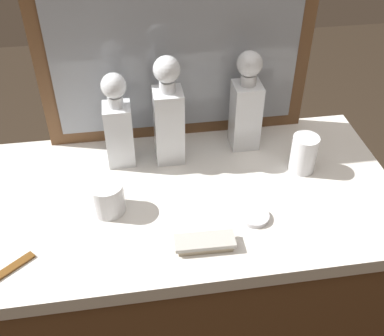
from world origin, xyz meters
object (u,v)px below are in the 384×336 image
crystal_decanter_front (169,121)px  crystal_tumbler_center (107,199)px  crystal_decanter_rear (119,128)px  crystal_tumbler_left (304,155)px  porcelain_dish (254,216)px  tortoiseshell_comb (6,271)px  crystal_decanter_far_right (246,110)px  silver_brush_far_right (204,243)px

crystal_decanter_front → crystal_tumbler_center: 0.27m
crystal_decanter_rear → crystal_tumbler_left: bearing=-13.1°
crystal_tumbler_center → porcelain_dish: crystal_tumbler_center is taller
crystal_tumbler_center → tortoiseshell_comb: size_ratio=0.73×
crystal_decanter_far_right → crystal_decanter_rear: size_ratio=1.08×
crystal_decanter_rear → crystal_decanter_front: size_ratio=0.87×
crystal_tumbler_left → porcelain_dish: size_ratio=1.45×
crystal_tumbler_center → porcelain_dish: (0.35, -0.08, -0.03)m
crystal_tumbler_center → silver_brush_far_right: 0.27m
crystal_decanter_rear → crystal_tumbler_left: size_ratio=2.56×
crystal_decanter_front → crystal_tumbler_center: bearing=-133.0°
crystal_tumbler_left → crystal_decanter_rear: bearing=166.9°
porcelain_dish → tortoiseshell_comb: 0.58m
crystal_decanter_far_right → silver_brush_far_right: 0.44m
crystal_decanter_rear → tortoiseshell_comb: bearing=-126.4°
porcelain_dish → tortoiseshell_comb: (-0.58, -0.08, -0.00)m
crystal_decanter_rear → tortoiseshell_comb: 0.46m
crystal_tumbler_left → silver_brush_far_right: crystal_tumbler_left is taller
crystal_tumbler_center → tortoiseshell_comb: crystal_tumbler_center is taller
crystal_tumbler_center → crystal_decanter_front: bearing=47.0°
crystal_decanter_far_right → porcelain_dish: bearing=-98.5°
crystal_decanter_far_right → crystal_decanter_front: 0.22m
crystal_decanter_rear → tortoiseshell_comb: (-0.27, -0.36, -0.11)m
crystal_tumbler_left → tortoiseshell_comb: crystal_tumbler_left is taller
crystal_decanter_rear → crystal_decanter_front: bearing=-3.2°
crystal_decanter_rear → silver_brush_far_right: bearing=-63.9°
porcelain_dish → crystal_tumbler_center: bearing=166.5°
crystal_decanter_front → silver_brush_far_right: 0.37m
silver_brush_far_right → crystal_tumbler_center: bearing=143.8°
silver_brush_far_right → porcelain_dish: silver_brush_far_right is taller
crystal_decanter_rear → silver_brush_far_right: size_ratio=1.93×
crystal_decanter_far_right → crystal_decanter_front: size_ratio=0.94×
crystal_decanter_front → crystal_decanter_far_right: bearing=8.7°
silver_brush_far_right → porcelain_dish: size_ratio=1.92×
crystal_tumbler_left → tortoiseshell_comb: (-0.75, -0.25, -0.05)m
silver_brush_far_right → porcelain_dish: (0.14, 0.07, -0.01)m
crystal_decanter_rear → crystal_decanter_front: crystal_decanter_front is taller
crystal_decanter_far_right → crystal_decanter_rear: bearing=-175.8°
tortoiseshell_comb → crystal_tumbler_center: bearing=36.1°
crystal_decanter_front → tortoiseshell_comb: bearing=-138.7°
crystal_tumbler_left → crystal_decanter_far_right: bearing=133.1°
crystal_decanter_front → crystal_tumbler_left: (0.35, -0.11, -0.08)m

